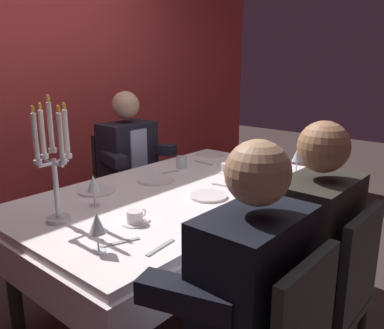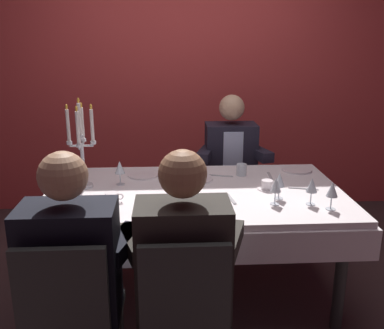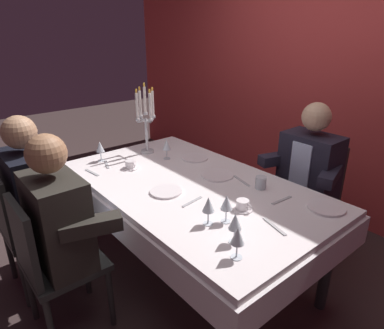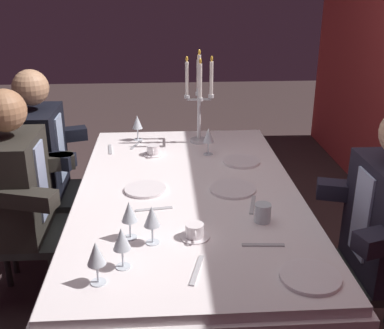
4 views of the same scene
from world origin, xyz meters
The scene contains 26 objects.
ground_plane centered at (0.00, 0.00, 0.00)m, with size 12.00×12.00×0.00m, color #3D2E2D.
back_wall centered at (0.00, 1.66, 1.35)m, with size 6.00×0.12×2.70m, color #D03F3E.
dining_table centered at (0.00, 0.00, 0.62)m, with size 1.94×1.14×0.74m.
candelabra centered at (-0.72, 0.11, 1.02)m, with size 0.19×0.19×0.59m.
dinner_plate_0 centered at (0.03, 0.22, 0.75)m, with size 0.23×0.23×0.01m, color white.
dinner_plate_1 centered at (0.78, 0.39, 0.75)m, with size 0.22×0.22×0.01m, color white.
dinner_plate_2 centered at (-0.35, 0.33, 0.75)m, with size 0.21×0.21×0.01m, color white.
dinner_plate_3 centered at (0.00, -0.21, 0.75)m, with size 0.21×0.21×0.01m, color white.
wine_glass_0 centered at (-0.49, 0.15, 0.86)m, with size 0.07×0.07×0.16m.
wine_glass_1 centered at (-0.79, -0.28, 0.85)m, with size 0.07×0.07×0.16m.
wine_glass_2 centered at (0.50, -0.17, 0.85)m, with size 0.07×0.07×0.16m.
wine_glass_3 centered at (0.46, -0.26, 0.85)m, with size 0.07×0.07×0.16m.
wine_glass_4 centered at (0.67, -0.28, 0.86)m, with size 0.07×0.07×0.16m.
wine_glass_5 centered at (0.76, -0.36, 0.85)m, with size 0.07×0.07×0.16m.
water_tumbler_0 centered at (0.35, 0.30, 0.78)m, with size 0.07×0.07×0.08m, color silver.
coffee_cup_0 centered at (-0.50, -0.18, 0.77)m, with size 0.13×0.12×0.06m.
coffee_cup_1 centered at (0.47, 0.00, 0.77)m, with size 0.13×0.12×0.06m.
fork_0 centered at (0.21, -0.17, 0.74)m, with size 0.17×0.02×0.01m, color #B7B7BC.
fork_1 centered at (-0.68, -0.29, 0.74)m, with size 0.17×0.02×0.01m, color #B7B7BC.
knife_2 centered at (0.20, 0.29, 0.74)m, with size 0.19×0.02×0.01m, color #B7B7BC.
knife_3 centered at (0.71, -0.01, 0.74)m, with size 0.19×0.02×0.01m, color #B7B7BC.
fork_4 centered at (-0.61, -0.45, 0.74)m, with size 0.17×0.02×0.01m, color #B7B7BC.
spoon_5 centered at (0.55, 0.27, 0.74)m, with size 0.17×0.02×0.01m, color #B7B7BC.
seated_diner_0 centered at (-0.60, -0.89, 0.74)m, with size 0.63×0.48×1.24m.
seated_diner_1 centered at (-0.11, -0.89, 0.74)m, with size 0.63×0.48×1.24m.
seated_diner_2 centered at (0.36, 0.89, 0.74)m, with size 0.63×0.48×1.24m.
Camera 2 is at (-0.17, -2.62, 1.69)m, focal length 40.55 mm.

